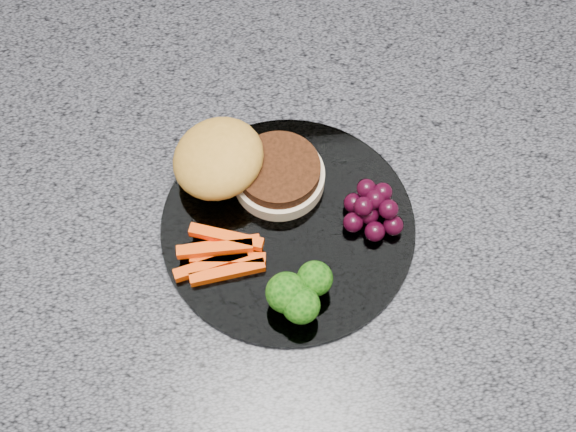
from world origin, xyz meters
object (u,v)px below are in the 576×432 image
(plate, at_px, (288,226))
(grape_bunch, at_px, (374,208))
(island_cabinet, at_px, (295,338))
(burger, at_px, (240,166))

(plate, height_order, grape_bunch, grape_bunch)
(grape_bunch, bearing_deg, island_cabinet, 151.21)
(island_cabinet, relative_size, grape_bunch, 19.10)
(burger, bearing_deg, grape_bunch, -18.35)
(burger, xyz_separation_m, grape_bunch, (0.13, -0.06, -0.01))
(plate, distance_m, grape_bunch, 0.09)
(plate, bearing_deg, island_cabinet, 70.24)
(island_cabinet, height_order, grape_bunch, grape_bunch)
(island_cabinet, xyz_separation_m, plate, (-0.01, -0.04, 0.47))
(plate, relative_size, burger, 1.57)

